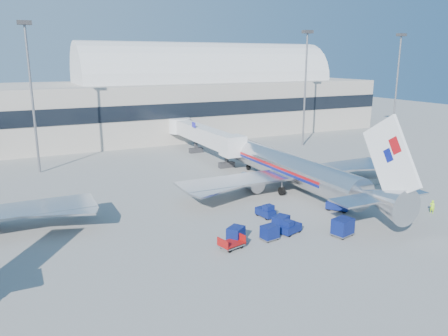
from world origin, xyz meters
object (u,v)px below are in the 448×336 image
mast_far_east (398,70)px  cart_train_c (236,234)px  tug_right (337,204)px  cart_solo_far (403,204)px  cart_train_a (281,223)px  ramp_worker (432,207)px  barrier_mid (371,182)px  barrier_far (388,179)px  tug_lead (290,227)px  barrier_near (353,185)px  jetbridge_near (200,134)px  cart_train_b (270,232)px  airliner_main (295,170)px  cart_open_red (232,244)px  mast_east (306,72)px  cart_solo_near (343,227)px  tug_left (266,211)px  mast_west (30,76)px

mast_far_east → cart_train_c: 71.83m
tug_right → cart_solo_far: size_ratio=1.31×
cart_train_a → ramp_worker: size_ratio=1.41×
barrier_mid → tug_right: size_ratio=1.06×
barrier_far → cart_train_c: cart_train_c is taller
barrier_far → cart_train_c: 30.87m
tug_lead → cart_train_c: bearing=156.6°
barrier_near → ramp_worker: ramp_worker is taller
jetbridge_near → cart_train_b: jetbridge_near is taller
airliner_main → cart_open_red: airliner_main is taller
cart_train_b → barrier_mid: bearing=14.8°
mast_east → cart_open_red: (-35.92, -38.24, -14.36)m
jetbridge_near → cart_open_red: bearing=-109.1°
cart_train_a → cart_open_red: 6.80m
jetbridge_near → barrier_near: (10.40, -28.81, -3.48)m
barrier_near → cart_train_b: 22.10m
mast_east → cart_solo_near: size_ratio=9.51×
barrier_mid → airliner_main: bearing=167.5°
airliner_main → tug_left: bearing=-141.0°
tug_lead → ramp_worker: (18.14, -2.13, 0.08)m
barrier_mid → cart_open_red: barrier_mid is taller
cart_open_red → cart_train_a: bearing=0.8°
tug_right → ramp_worker: bearing=22.2°
cart_solo_far → cart_train_b: bearing=-145.3°
mast_west → ramp_worker: mast_west is taller
mast_west → mast_far_east: same height
barrier_mid → tug_lead: (-20.30, -9.66, 0.25)m
tug_lead → barrier_near: bearing=11.4°
airliner_main → barrier_near: airliner_main is taller
tug_lead → cart_solo_near: 5.22m
cart_train_b → tug_left: bearing=52.9°
cart_solo_near → barrier_mid: bearing=23.9°
cart_train_b → airliner_main: bearing=38.2°
mast_west → barrier_far: mast_west is taller
mast_far_east → tug_right: bearing=-142.8°
jetbridge_near → cart_train_a: bearing=-100.5°
mast_east → ramp_worker: bearing=-105.3°
ramp_worker → cart_open_red: bearing=65.3°
tug_lead → ramp_worker: bearing=-24.9°
cart_train_b → cart_solo_far: cart_solo_far is taller
airliner_main → mast_far_east: size_ratio=1.65×
tug_lead → cart_open_red: size_ratio=1.01×
barrier_near → mast_east: bearing=66.8°
jetbridge_near → cart_train_a: (-6.94, -37.33, -3.09)m
barrier_far → cart_solo_near: bearing=-147.0°
tug_left → cart_solo_far: bearing=-117.2°
tug_left → cart_open_red: tug_left is taller
tug_lead → airliner_main: bearing=35.3°
barrier_near → tug_left: 17.31m
mast_far_east → ramp_worker: bearing=-132.0°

